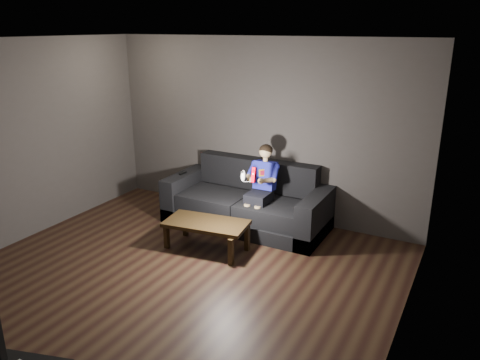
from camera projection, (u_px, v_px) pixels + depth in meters
The scene contains 11 objects.
floor at pixel (165, 286), 5.36m from camera, with size 5.00×5.00×0.00m, color black.
back_wall at pixel (261, 129), 7.02m from camera, with size 5.00×0.04×2.70m, color #3F3A37.
left_wall at pixel (3, 146), 6.05m from camera, with size 0.04×5.00×2.70m, color #3F3A37.
right_wall at pixel (404, 217), 3.81m from camera, with size 0.04×5.00×2.70m, color #3F3A37.
ceiling at pixel (151, 41), 4.51m from camera, with size 5.00×5.00×0.02m, color beige.
sofa at pixel (247, 205), 6.93m from camera, with size 2.39×1.03×0.92m.
child at pixel (262, 180), 6.61m from camera, with size 0.46×0.56×1.12m.
wii_remote_red at pixel (254, 175), 6.14m from camera, with size 0.05×0.08×0.21m.
nunchuk_white at pixel (243, 176), 6.23m from camera, with size 0.09×0.11×0.16m.
wii_remote_black at pixel (183, 173), 7.23m from camera, with size 0.05×0.15×0.03m.
coffee_table at pixel (206, 225), 6.14m from camera, with size 1.14×0.68×0.39m.
Camera 1 is at (2.98, -3.74, 2.84)m, focal length 35.00 mm.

